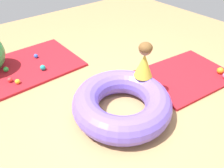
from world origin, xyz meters
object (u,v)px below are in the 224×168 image
(play_ball_green, at_px, (6,69))
(play_ball_orange, at_px, (220,71))
(inflatable_cushion, at_px, (122,103))
(play_ball_blue, at_px, (36,56))
(play_ball_yellow, at_px, (17,81))
(play_ball_teal, at_px, (43,68))
(child_in_yellow, at_px, (144,60))
(play_ball_red, at_px, (10,80))

(play_ball_green, distance_m, play_ball_orange, 3.46)
(inflatable_cushion, relative_size, play_ball_blue, 17.34)
(play_ball_yellow, distance_m, play_ball_teal, 0.47)
(play_ball_blue, bearing_deg, play_ball_yellow, -133.55)
(child_in_yellow, distance_m, play_ball_orange, 1.49)
(play_ball_yellow, bearing_deg, play_ball_red, 123.24)
(child_in_yellow, relative_size, play_ball_teal, 5.43)
(play_ball_yellow, height_order, play_ball_green, play_ball_green)
(play_ball_blue, bearing_deg, play_ball_green, -168.32)
(child_in_yellow, bearing_deg, play_ball_green, 45.37)
(inflatable_cushion, bearing_deg, play_ball_yellow, 120.53)
(play_ball_blue, bearing_deg, play_ball_orange, -47.94)
(play_ball_green, bearing_deg, child_in_yellow, -53.16)
(child_in_yellow, height_order, play_ball_red, child_in_yellow)
(play_ball_orange, bearing_deg, inflatable_cushion, 169.16)
(play_ball_yellow, relative_size, play_ball_teal, 0.83)
(play_ball_yellow, relative_size, play_ball_orange, 0.72)
(child_in_yellow, bearing_deg, play_ball_yellow, 52.94)
(play_ball_teal, bearing_deg, inflatable_cushion, -76.02)
(inflatable_cushion, height_order, play_ball_orange, inflatable_cushion)
(play_ball_blue, distance_m, play_ball_red, 0.75)
(play_ball_green, xyz_separation_m, play_ball_blue, (0.56, 0.12, -0.00))
(inflatable_cushion, distance_m, child_in_yellow, 0.62)
(play_ball_yellow, relative_size, play_ball_blue, 1.03)
(play_ball_green, bearing_deg, play_ball_yellow, -86.46)
(play_ball_red, xyz_separation_m, play_ball_teal, (0.53, -0.00, 0.01))
(play_ball_yellow, relative_size, play_ball_red, 0.99)
(play_ball_red, distance_m, play_ball_teal, 0.53)
(play_ball_teal, bearing_deg, child_in_yellow, -59.68)
(inflatable_cushion, height_order, play_ball_blue, inflatable_cushion)
(play_ball_blue, bearing_deg, inflatable_cushion, -81.15)
(play_ball_yellow, bearing_deg, play_ball_orange, -33.90)
(play_ball_green, height_order, play_ball_teal, play_ball_teal)
(child_in_yellow, distance_m, play_ball_green, 2.26)
(play_ball_blue, height_order, play_ball_teal, play_ball_teal)
(inflatable_cushion, relative_size, play_ball_orange, 12.12)
(play_ball_yellow, relative_size, play_ball_green, 0.91)
(child_in_yellow, relative_size, play_ball_orange, 4.70)
(child_in_yellow, xyz_separation_m, play_ball_green, (-1.32, 1.77, -0.49))
(play_ball_orange, bearing_deg, child_in_yellow, 161.57)
(inflatable_cushion, xyz_separation_m, play_ball_red, (-0.91, 1.54, -0.09))
(play_ball_teal, xyz_separation_m, play_ball_orange, (2.17, -1.88, 0.01))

